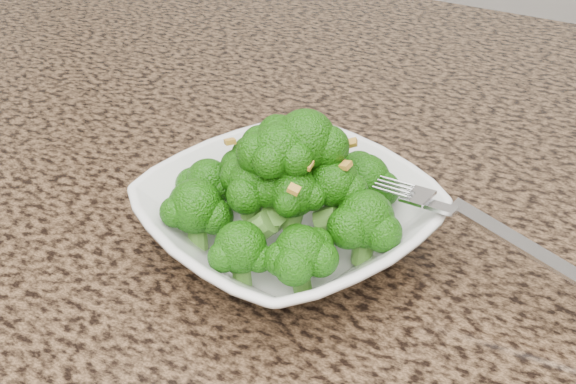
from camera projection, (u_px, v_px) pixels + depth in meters
The scene contains 5 objects.
granite_counter at pixel (251, 194), 0.64m from camera, with size 1.64×1.04×0.03m, color brown.
bowl at pixel (288, 220), 0.54m from camera, with size 0.20×0.20×0.05m, color white.
broccoli_pile at pixel (288, 149), 0.50m from camera, with size 0.18×0.18×0.07m, color #1E660B, non-canonical shape.
garlic_topping at pixel (288, 98), 0.48m from camera, with size 0.11×0.11×0.01m, color gold, non-canonical shape.
fork at pixel (447, 209), 0.49m from camera, with size 0.18×0.03×0.01m, color silver, non-canonical shape.
Camera 1 is at (0.28, -0.15, 1.24)m, focal length 45.00 mm.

